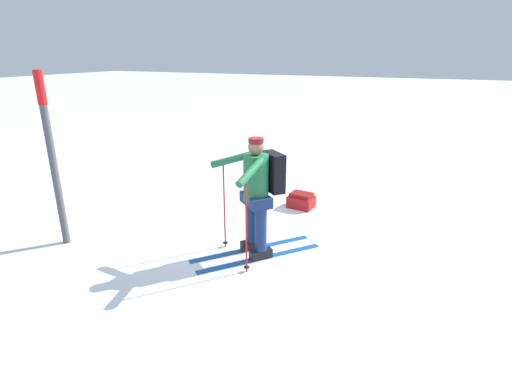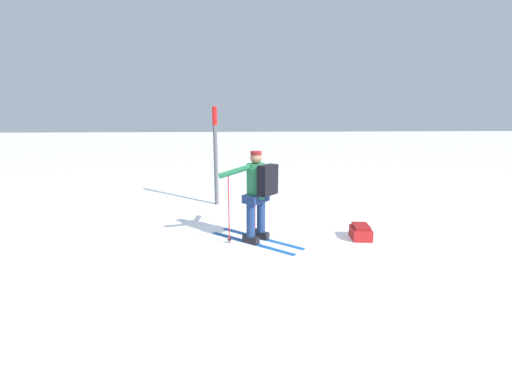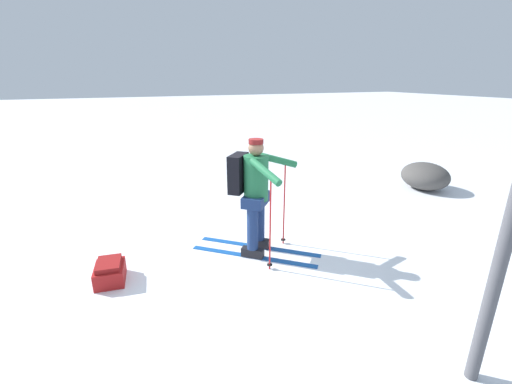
% 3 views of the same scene
% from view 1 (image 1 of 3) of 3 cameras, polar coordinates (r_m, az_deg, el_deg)
% --- Properties ---
extents(ground_plane, '(80.00, 80.00, 0.00)m').
position_cam_1_polar(ground_plane, '(5.71, 1.53, -7.38)').
color(ground_plane, white).
extents(skier, '(1.44, 1.59, 1.58)m').
position_cam_1_polar(skier, '(5.09, 0.33, 0.33)').
color(skier, '#144C9E').
rests_on(skier, ground_plane).
extents(dropped_backpack, '(0.46, 0.38, 0.26)m').
position_cam_1_polar(dropped_backpack, '(6.99, 6.47, -1.23)').
color(dropped_backpack, maroon).
rests_on(dropped_backpack, ground_plane).
extents(trail_marker, '(0.11, 0.11, 2.36)m').
position_cam_1_polar(trail_marker, '(5.93, -27.27, 5.53)').
color(trail_marker, '#4C4C51').
rests_on(trail_marker, ground_plane).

